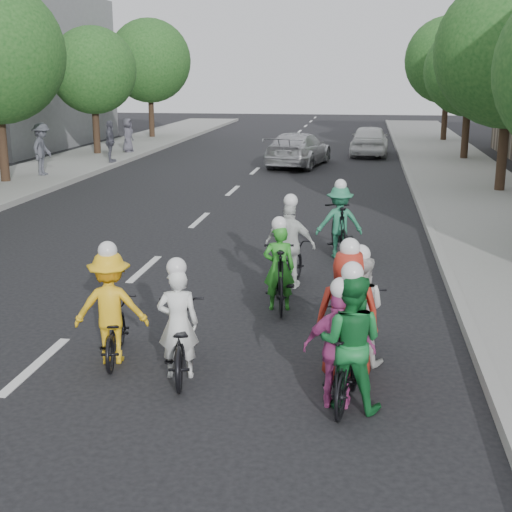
% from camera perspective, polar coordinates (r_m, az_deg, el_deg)
% --- Properties ---
extents(ground, '(120.00, 120.00, 0.00)m').
position_cam_1_polar(ground, '(10.35, -17.21, -8.38)').
color(ground, black).
rests_on(ground, ground).
extents(sidewalk_right, '(4.00, 80.00, 0.15)m').
position_cam_1_polar(sidewalk_right, '(19.28, 19.33, 2.22)').
color(sidewalk_right, gray).
rests_on(sidewalk_right, ground).
extents(curb_right, '(0.18, 80.00, 0.18)m').
position_cam_1_polar(curb_right, '(19.00, 13.55, 2.52)').
color(curb_right, '#999993').
rests_on(curb_right, ground).
extents(tree_l_4, '(4.00, 4.00, 5.97)m').
position_cam_1_polar(tree_l_4, '(34.87, -12.91, 14.27)').
color(tree_l_4, black).
rests_on(tree_l_4, ground).
extents(tree_l_5, '(4.80, 4.80, 6.93)m').
position_cam_1_polar(tree_l_5, '(43.39, -8.52, 15.19)').
color(tree_l_5, black).
rests_on(tree_l_5, ground).
extents(tree_r_1, '(4.80, 4.80, 6.93)m').
position_cam_1_polar(tree_r_1, '(24.55, 19.74, 15.13)').
color(tree_r_1, black).
rests_on(tree_r_1, ground).
extents(tree_r_2, '(4.00, 4.00, 5.97)m').
position_cam_1_polar(tree_r_2, '(33.43, 16.75, 14.04)').
color(tree_r_2, black).
rests_on(tree_r_2, ground).
extents(tree_r_3, '(4.80, 4.80, 6.93)m').
position_cam_1_polar(tree_r_3, '(42.37, 15.14, 14.88)').
color(tree_r_3, black).
rests_on(tree_r_3, ground).
extents(cyclist_0, '(0.93, 1.83, 1.63)m').
position_cam_1_polar(cyclist_0, '(9.50, -6.10, -6.39)').
color(cyclist_0, black).
rests_on(cyclist_0, ground).
extents(cyclist_1, '(0.90, 1.58, 1.81)m').
position_cam_1_polar(cyclist_1, '(8.60, 7.50, -7.64)').
color(cyclist_1, black).
rests_on(cyclist_1, ground).
extents(cyclist_2, '(1.11, 1.61, 1.72)m').
position_cam_1_polar(cyclist_2, '(10.06, -11.43, -4.79)').
color(cyclist_2, black).
rests_on(cyclist_2, ground).
extents(cyclist_3, '(0.86, 1.50, 1.62)m').
position_cam_1_polar(cyclist_3, '(8.66, 6.67, -8.15)').
color(cyclist_3, black).
rests_on(cyclist_3, ground).
extents(cyclist_4, '(0.92, 1.63, 1.89)m').
position_cam_1_polar(cyclist_4, '(9.44, 7.31, -5.71)').
color(cyclist_4, black).
rests_on(cyclist_4, ground).
extents(cyclist_5, '(0.78, 1.86, 1.61)m').
position_cam_1_polar(cyclist_5, '(12.05, 1.90, -1.47)').
color(cyclist_5, black).
rests_on(cyclist_5, ground).
extents(cyclist_6, '(0.91, 1.84, 1.68)m').
position_cam_1_polar(cyclist_6, '(9.97, 8.18, -5.10)').
color(cyclist_6, black).
rests_on(cyclist_6, ground).
extents(cyclist_7, '(1.10, 1.98, 1.71)m').
position_cam_1_polar(cyclist_7, '(15.52, 6.69, 2.37)').
color(cyclist_7, black).
rests_on(cyclist_7, ground).
extents(cyclist_8, '(1.00, 1.59, 1.77)m').
position_cam_1_polar(cyclist_8, '(13.26, 2.76, 0.10)').
color(cyclist_8, black).
rests_on(cyclist_8, ground).
extents(follow_car_lead, '(2.78, 5.16, 1.42)m').
position_cam_1_polar(follow_car_lead, '(30.61, 3.41, 8.51)').
color(follow_car_lead, '#B2B3B7').
rests_on(follow_car_lead, ground).
extents(follow_car_trail, '(1.91, 4.38, 1.47)m').
position_cam_1_polar(follow_car_trail, '(34.94, 9.07, 9.14)').
color(follow_car_trail, white).
rests_on(follow_car_trail, ground).
extents(spectator_0, '(0.76, 1.27, 1.93)m').
position_cam_1_polar(spectator_0, '(27.98, -16.74, 8.19)').
color(spectator_0, '#4E505B').
rests_on(spectator_0, sidewalk_left).
extents(spectator_1, '(0.72, 1.12, 1.77)m').
position_cam_1_polar(spectator_1, '(31.29, -11.58, 8.97)').
color(spectator_1, '#545462').
rests_on(spectator_1, sidewalk_left).
extents(spectator_2, '(0.59, 0.84, 1.61)m').
position_cam_1_polar(spectator_2, '(35.26, -10.23, 9.50)').
color(spectator_2, '#514F5C').
rests_on(spectator_2, sidewalk_left).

